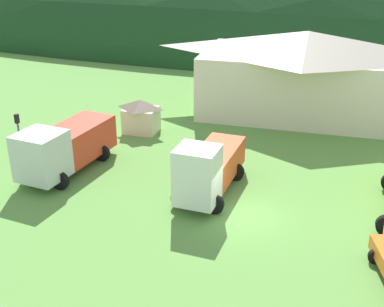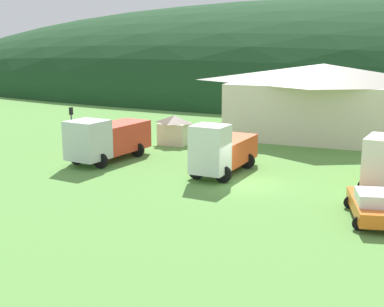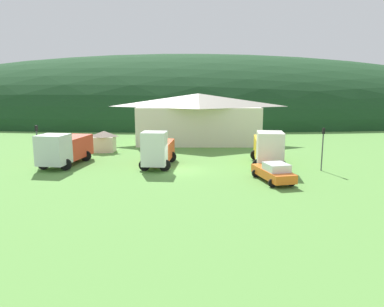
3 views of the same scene
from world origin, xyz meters
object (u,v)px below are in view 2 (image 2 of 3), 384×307
depot_building (322,101)px  traffic_cone_near_pickup (370,209)px  tow_truck_silver (107,138)px  play_shed_cream (174,129)px  service_pickup_orange (372,205)px  heavy_rig_white (222,150)px  traffic_light_west (72,129)px

depot_building → traffic_cone_near_pickup: bearing=-74.1°
tow_truck_silver → traffic_cone_near_pickup: (19.36, -4.56, -1.77)m
play_shed_cream → service_pickup_orange: bearing=-39.6°
depot_building → heavy_rig_white: bearing=-104.8°
play_shed_cream → tow_truck_silver: 8.19m
depot_building → traffic_light_west: 23.10m
tow_truck_silver → service_pickup_orange: size_ratio=1.46×
traffic_cone_near_pickup → play_shed_cream: bearing=144.2°
traffic_light_west → tow_truck_silver: bearing=35.8°
traffic_light_west → heavy_rig_white: bearing=4.4°
depot_building → service_pickup_orange: bearing=-75.0°
play_shed_cream → traffic_light_west: size_ratio=0.64×
tow_truck_silver → traffic_light_west: traffic_light_west is taller
heavy_rig_white → traffic_cone_near_pickup: heavy_rig_white is taller
tow_truck_silver → traffic_cone_near_pickup: bearing=85.2°
heavy_rig_white → play_shed_cream: bearing=-134.5°
play_shed_cream → traffic_light_west: bearing=-113.7°
depot_building → play_shed_cream: 13.99m
traffic_cone_near_pickup → tow_truck_silver: bearing=166.7°
play_shed_cream → traffic_cone_near_pickup: size_ratio=4.78×
heavy_rig_white → traffic_cone_near_pickup: bearing=72.9°
tow_truck_silver → traffic_light_west: (-2.04, -1.47, 0.79)m
play_shed_cream → heavy_rig_white: bearing=-49.2°
depot_building → play_shed_cream: bearing=-147.0°
depot_building → tow_truck_silver: depot_building is taller
tow_truck_silver → heavy_rig_white: bearing=95.0°
tow_truck_silver → traffic_light_west: bearing=-45.7°
heavy_rig_white → traffic_light_west: 11.52m
play_shed_cream → heavy_rig_white: size_ratio=0.37×
depot_building → tow_truck_silver: (-13.66, -15.44, -1.80)m
tow_truck_silver → heavy_rig_white: heavy_rig_white is taller
service_pickup_orange → traffic_cone_near_pickup: (-0.18, 1.95, -0.83)m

